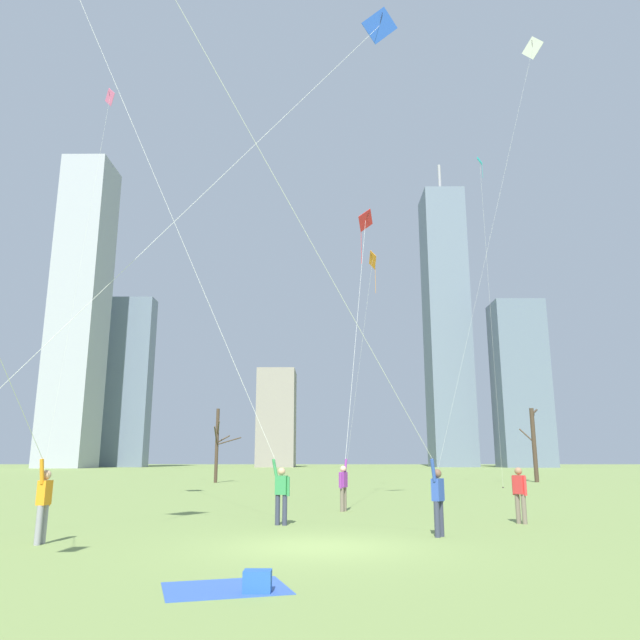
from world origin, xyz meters
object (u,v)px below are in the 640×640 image
(distant_kite_low_near_trees_orange, at_px, (371,274))
(picnic_spot, at_px, (244,584))
(kite_flyer_midfield_right_purple, at_px, (335,308))
(distant_kite_drifting_left_pink, at_px, (105,127))
(kite_flyer_midfield_center_yellow, at_px, (29,465))
(bare_tree_right_of_center, at_px, (217,444))
(distant_kite_high_overhead_white, at_px, (526,76))
(distant_kite_drifting_right_teal, at_px, (483,210))
(bystander_strolling_midfield, at_px, (520,492))
(kite_flyer_foreground_right_blue, at_px, (90,319))
(kite_flyer_foreground_left_green, at_px, (213,325))
(bare_tree_rightmost, at_px, (534,441))
(kite_flyer_midfield_left_red, at_px, (349,420))

(distant_kite_low_near_trees_orange, relative_size, picnic_spot, 6.95)
(kite_flyer_midfield_right_purple, distance_m, distant_kite_drifting_left_pink, 31.87)
(distant_kite_drifting_left_pink, xyz_separation_m, picnic_spot, (13.11, -26.00, -22.88))
(kite_flyer_midfield_center_yellow, relative_size, distant_kite_drifting_left_pink, 0.35)
(bare_tree_right_of_center, bearing_deg, distant_kite_high_overhead_white, -42.33)
(distant_kite_drifting_right_teal, height_order, distant_kite_drifting_left_pink, distant_kite_drifting_left_pink)
(distant_kite_low_near_trees_orange, height_order, distant_kite_drifting_left_pink, distant_kite_drifting_left_pink)
(kite_flyer_midfield_center_yellow, xyz_separation_m, bare_tree_right_of_center, (-2.29, 36.50, 1.31))
(distant_kite_low_near_trees_orange, bearing_deg, bystander_strolling_midfield, -81.13)
(distant_kite_drifting_left_pink, distance_m, bare_tree_right_of_center, 25.24)
(kite_flyer_midfield_right_purple, relative_size, distant_kite_high_overhead_white, 0.67)
(kite_flyer_foreground_right_blue, height_order, bystander_strolling_midfield, kite_flyer_foreground_right_blue)
(kite_flyer_foreground_left_green, height_order, distant_kite_high_overhead_white, distant_kite_high_overhead_white)
(kite_flyer_midfield_center_yellow, relative_size, bare_tree_right_of_center, 1.52)
(kite_flyer_midfield_right_purple, bearing_deg, bystander_strolling_midfield, 44.00)
(distant_kite_low_near_trees_orange, distance_m, distant_kite_drifting_left_pink, 19.84)
(kite_flyer_midfield_right_purple, height_order, bare_tree_right_of_center, kite_flyer_midfield_right_purple)
(distant_kite_high_overhead_white, height_order, bare_tree_right_of_center, distant_kite_high_overhead_white)
(distant_kite_high_overhead_white, bearing_deg, distant_kite_low_near_trees_orange, 147.74)
(distant_kite_drifting_left_pink, xyz_separation_m, bare_tree_rightmost, (31.71, 15.76, -19.66))
(distant_kite_drifting_left_pink, bearing_deg, kite_flyer_foreground_left_green, -57.55)
(kite_flyer_foreground_left_green, height_order, distant_kite_drifting_right_teal, distant_kite_drifting_right_teal)
(kite_flyer_foreground_left_green, bearing_deg, distant_kite_drifting_right_teal, 54.81)
(kite_flyer_midfield_right_purple, height_order, distant_kite_high_overhead_white, distant_kite_high_overhead_white)
(kite_flyer_midfield_right_purple, distance_m, kite_flyer_foreground_left_green, 6.38)
(kite_flyer_midfield_center_yellow, xyz_separation_m, bare_tree_rightmost, (23.78, 37.83, 1.57))
(bare_tree_right_of_center, relative_size, bare_tree_rightmost, 0.97)
(kite_flyer_midfield_left_red, bearing_deg, kite_flyer_midfield_right_purple, -93.81)
(kite_flyer_midfield_right_purple, bearing_deg, distant_kite_drifting_right_teal, 67.26)
(kite_flyer_midfield_left_red, height_order, kite_flyer_midfield_right_purple, kite_flyer_midfield_right_purple)
(kite_flyer_midfield_center_yellow, relative_size, bystander_strolling_midfield, 5.53)
(distant_kite_low_near_trees_orange, xyz_separation_m, picnic_spot, (-4.17, -27.36, -13.24))
(kite_flyer_midfield_left_red, height_order, distant_kite_drifting_right_teal, distant_kite_drifting_right_teal)
(kite_flyer_midfield_left_red, bearing_deg, distant_kite_low_near_trees_orange, 80.99)
(picnic_spot, bearing_deg, distant_kite_high_overhead_white, 59.17)
(picnic_spot, bearing_deg, bare_tree_rightmost, 66.00)
(kite_flyer_foreground_right_blue, bearing_deg, bystander_strolling_midfield, 14.73)
(distant_kite_drifting_right_teal, relative_size, picnic_spot, 10.57)
(kite_flyer_midfield_right_purple, xyz_separation_m, distant_kite_drifting_right_teal, (10.78, 25.71, 13.43))
(distant_kite_low_near_trees_orange, distance_m, distant_kite_drifting_right_teal, 9.89)
(distant_kite_drifting_left_pink, bearing_deg, bare_tree_right_of_center, 68.69)
(picnic_spot, relative_size, bare_tree_rightmost, 0.35)
(kite_flyer_foreground_right_blue, bearing_deg, bare_tree_rightmost, 56.46)
(kite_flyer_midfield_right_purple, xyz_separation_m, kite_flyer_foreground_left_green, (-3.75, 5.11, 0.75))
(bare_tree_right_of_center, bearing_deg, kite_flyer_midfield_right_purple, -76.29)
(kite_flyer_foreground_left_green, xyz_separation_m, bystander_strolling_midfield, (9.31, 0.26, -5.05))
(bystander_strolling_midfield, bearing_deg, distant_kite_low_near_trees_orange, 98.87)
(distant_kite_drifting_left_pink, bearing_deg, picnic_spot, -63.24)
(distant_kite_drifting_right_teal, bearing_deg, kite_flyer_foreground_left_green, -125.19)
(distant_kite_drifting_left_pink, bearing_deg, bare_tree_rightmost, 26.43)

